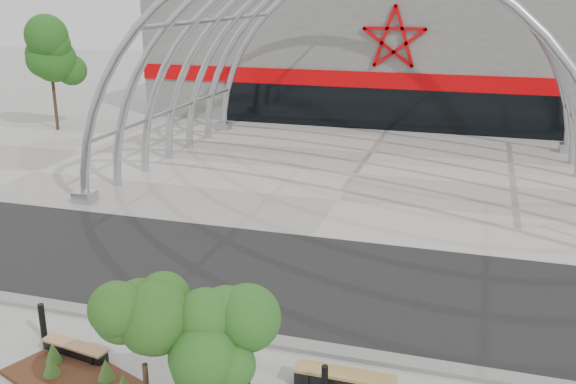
{
  "coord_description": "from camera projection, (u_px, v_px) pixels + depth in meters",
  "views": [
    {
      "loc": [
        5.37,
        -13.65,
        8.44
      ],
      "look_at": [
        0.0,
        4.0,
        2.6
      ],
      "focal_mm": 40.0,
      "sensor_mm": 36.0,
      "label": 1
    }
  ],
  "objects": [
    {
      "name": "bg_tree_0",
      "position": [
        50.0,
        55.0,
        38.89
      ],
      "size": [
        3.0,
        3.0,
        6.45
      ],
      "color": "black",
      "rests_on": "ground"
    },
    {
      "name": "kerb",
      "position": [
        239.0,
        336.0,
        16.25
      ],
      "size": [
        60.0,
        0.5,
        0.12
      ],
      "primitive_type": "cube",
      "color": "slate",
      "rests_on": "ground"
    },
    {
      "name": "ground",
      "position": [
        243.0,
        333.0,
        16.49
      ],
      "size": [
        140.0,
        140.0,
        0.0
      ],
      "primitive_type": "plane",
      "color": "gray",
      "rests_on": "ground"
    },
    {
      "name": "bollard_2",
      "position": [
        246.0,
        370.0,
        13.92
      ],
      "size": [
        0.18,
        0.18,
        1.12
      ],
      "primitive_type": "cylinder",
      "color": "black",
      "rests_on": "ground"
    },
    {
      "name": "bench_0",
      "position": [
        75.0,
        351.0,
        15.32
      ],
      "size": [
        1.84,
        0.68,
        0.38
      ],
      "color": "black",
      "rests_on": "ground"
    },
    {
      "name": "forecourt",
      "position": [
        358.0,
        174.0,
        30.62
      ],
      "size": [
        60.0,
        17.0,
        0.04
      ],
      "primitive_type": "cube",
      "color": "gray",
      "rests_on": "ground"
    },
    {
      "name": "bollard_4",
      "position": [
        325.0,
        384.0,
        13.6
      ],
      "size": [
        0.14,
        0.14,
        0.89
      ],
      "primitive_type": "cylinder",
      "color": "black",
      "rests_on": "ground"
    },
    {
      "name": "vault_canopy",
      "position": [
        358.0,
        174.0,
        30.63
      ],
      "size": [
        20.8,
        15.8,
        20.36
      ],
      "color": "#A1A6AC",
      "rests_on": "ground"
    },
    {
      "name": "arena_building",
      "position": [
        408.0,
        55.0,
        45.8
      ],
      "size": [
        34.0,
        15.24,
        8.0
      ],
      "color": "slate",
      "rests_on": "ground"
    },
    {
      "name": "bollard_1",
      "position": [
        183.0,
        310.0,
        16.67
      ],
      "size": [
        0.15,
        0.15,
        0.95
      ],
      "primitive_type": "cylinder",
      "color": "black",
      "rests_on": "ground"
    },
    {
      "name": "bollard_3",
      "position": [
        232.0,
        355.0,
        14.67
      ],
      "size": [
        0.15,
        0.15,
        0.91
      ],
      "primitive_type": "cylinder",
      "color": "black",
      "rests_on": "ground"
    },
    {
      "name": "road",
      "position": [
        283.0,
        277.0,
        19.68
      ],
      "size": [
        140.0,
        7.0,
        0.02
      ],
      "primitive_type": "cube",
      "color": "black",
      "rests_on": "ground"
    },
    {
      "name": "street_tree_0",
      "position": [
        142.0,
        331.0,
        11.86
      ],
      "size": [
        1.46,
        1.46,
        3.34
      ],
      "color": "black",
      "rests_on": "ground"
    },
    {
      "name": "bench_1",
      "position": [
        344.0,
        382.0,
        14.05
      ],
      "size": [
        2.25,
        0.5,
        0.47
      ],
      "color": "black",
      "rests_on": "ground"
    },
    {
      "name": "bollard_0",
      "position": [
        43.0,
        322.0,
        16.05
      ],
      "size": [
        0.16,
        0.16,
        0.98
      ],
      "primitive_type": "cylinder",
      "color": "black",
      "rests_on": "ground"
    },
    {
      "name": "street_tree_1",
      "position": [
        224.0,
        346.0,
        11.6
      ],
      "size": [
        1.34,
        1.34,
        3.17
      ],
      "color": "#2F2514",
      "rests_on": "ground"
    }
  ]
}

